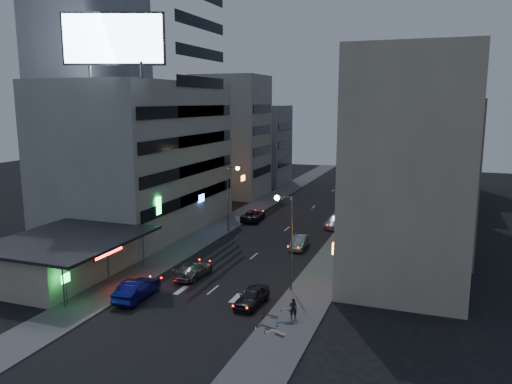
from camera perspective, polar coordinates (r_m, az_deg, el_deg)
The scene contains 29 objects.
ground at distance 39.85m, azimuth -7.45°, elevation -13.02°, with size 180.00×180.00×0.00m, color black.
sidewalk_left at distance 69.04m, azimuth -1.88°, elevation -2.82°, with size 4.00×120.00×0.12m, color #4C4C4F.
sidewalk_right at distance 64.94m, azimuth 11.37°, elevation -3.87°, with size 4.00×120.00×0.12m, color #4C4C4F.
food_court at distance 48.31m, azimuth -21.28°, elevation -6.94°, with size 11.00×13.00×3.88m.
white_building at distance 62.88m, azimuth -13.03°, elevation 3.90°, with size 14.00×24.00×18.00m, color #A7A7A3.
grey_tower at distance 70.21m, azimuth -18.23°, elevation 10.83°, with size 10.00×14.00×34.00m, color gray.
shophouse_near at distance 43.29m, azimuth 17.02°, elevation 2.26°, with size 10.00×11.00×20.00m, color beige.
shophouse_mid at distance 54.92m, azimuth 18.12°, elevation 1.71°, with size 11.00×12.00×16.00m, color gray.
shophouse_far at distance 67.55m, azimuth 18.26°, elevation 5.77°, with size 10.00×14.00×22.00m, color beige.
far_left_a at distance 84.17m, azimuth -2.85°, elevation 6.38°, with size 11.00×10.00×20.00m, color #A7A7A3.
far_left_b at distance 96.60m, azimuth -0.10°, elevation 5.41°, with size 12.00×10.00×15.00m, color gray.
far_right_a at distance 82.64m, azimuth 18.91°, elevation 5.08°, with size 11.00×12.00×18.00m, color gray.
far_right_b at distance 96.43m, azimuth 19.52°, elevation 7.49°, with size 12.00×12.00×24.00m, color beige.
billboard at distance 52.32m, azimuth -15.98°, elevation 16.44°, with size 9.52×3.75×6.20m.
street_lamp_right_near at distance 41.29m, azimuth 3.58°, elevation -4.24°, with size 1.60×0.44×8.02m.
street_lamp_left at distance 59.95m, azimuth -2.90°, elevation 0.34°, with size 1.60×0.44×8.02m.
street_lamp_right_far at distance 73.95m, azimuth 11.10°, elevation 2.05°, with size 1.60×0.44×8.02m.
parked_car_right_near at distance 39.79m, azimuth -0.49°, elevation -11.85°, with size 1.68×4.17×1.42m, color black.
parked_car_right_mid at distance 54.47m, azimuth 4.95°, elevation -5.75°, with size 1.47×4.22×1.39m, color #999CA1.
parked_car_left at distance 66.78m, azimuth -0.36°, elevation -2.69°, with size 2.39×5.18×1.44m, color black.
parked_car_right_far at distance 64.20m, azimuth 9.13°, elevation -3.31°, with size 2.14×5.26×1.53m, color #A3A6AB.
road_car_blue at distance 42.06m, azimuth -13.46°, elevation -10.74°, with size 1.74×4.98×1.64m, color navy.
road_car_silver at distance 46.15m, azimuth -7.19°, elevation -8.81°, with size 1.90×4.67×1.36m, color #A1A6A9.
person at distance 37.30m, azimuth 4.27°, elevation -13.13°, with size 0.57×0.37×1.56m, color black.
scooter_black_a at distance 35.79m, azimuth 2.29°, elevation -14.56°, with size 1.81×0.60×1.10m, color black, non-canonical shape.
scooter_silver_a at distance 34.96m, azimuth 3.61°, elevation -15.11°, with size 1.97×0.66×1.20m, color #B8BBC0, non-canonical shape.
scooter_blue at distance 36.93m, azimuth 4.21°, elevation -13.75°, with size 1.84×0.61×1.12m, color navy, non-canonical shape.
scooter_black_b at distance 37.60m, azimuth 2.68°, elevation -13.36°, with size 1.67×0.56×1.02m, color black, non-canonical shape.
scooter_silver_b at distance 39.03m, azimuth 4.54°, elevation -12.50°, with size 1.61×0.54×0.98m, color #93969A, non-canonical shape.
Camera 1 is at (17.17, -32.36, 15.70)m, focal length 35.00 mm.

